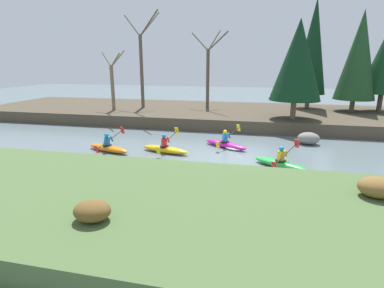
{
  "coord_description": "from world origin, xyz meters",
  "views": [
    {
      "loc": [
        1.3,
        -14.26,
        4.6
      ],
      "look_at": [
        -1.97,
        0.22,
        0.55
      ],
      "focal_mm": 28.0,
      "sensor_mm": 36.0,
      "label": 1
    }
  ],
  "objects_px": {
    "kayaker_trailing": "(166,149)",
    "kayaker_lead": "(284,164)",
    "kayaker_far_back": "(109,147)",
    "kayaker_middle": "(227,144)",
    "boulder_midstream": "(309,138)"
  },
  "relations": [
    {
      "from": "kayaker_trailing",
      "to": "kayaker_lead",
      "type": "bearing_deg",
      "value": 2.79
    },
    {
      "from": "kayaker_lead",
      "to": "kayaker_far_back",
      "type": "height_order",
      "value": "same"
    },
    {
      "from": "kayaker_middle",
      "to": "kayaker_trailing",
      "type": "relative_size",
      "value": 0.95
    },
    {
      "from": "kayaker_middle",
      "to": "boulder_midstream",
      "type": "xyz_separation_m",
      "value": [
        4.52,
        1.82,
        0.15
      ]
    },
    {
      "from": "kayaker_far_back",
      "to": "boulder_midstream",
      "type": "height_order",
      "value": "kayaker_far_back"
    },
    {
      "from": "kayaker_middle",
      "to": "boulder_midstream",
      "type": "height_order",
      "value": "kayaker_middle"
    },
    {
      "from": "kayaker_far_back",
      "to": "kayaker_lead",
      "type": "bearing_deg",
      "value": 13.35
    },
    {
      "from": "kayaker_trailing",
      "to": "boulder_midstream",
      "type": "relative_size",
      "value": 2.24
    },
    {
      "from": "kayaker_trailing",
      "to": "kayaker_far_back",
      "type": "xyz_separation_m",
      "value": [
        -3.03,
        -0.47,
        0.0
      ]
    },
    {
      "from": "kayaker_middle",
      "to": "kayaker_far_back",
      "type": "distance_m",
      "value": 6.46
    },
    {
      "from": "kayaker_lead",
      "to": "kayaker_trailing",
      "type": "relative_size",
      "value": 0.94
    },
    {
      "from": "kayaker_far_back",
      "to": "boulder_midstream",
      "type": "distance_m",
      "value": 11.32
    },
    {
      "from": "kayaker_lead",
      "to": "boulder_midstream",
      "type": "relative_size",
      "value": 2.09
    },
    {
      "from": "kayaker_trailing",
      "to": "kayaker_far_back",
      "type": "distance_m",
      "value": 3.07
    },
    {
      "from": "kayaker_middle",
      "to": "kayaker_trailing",
      "type": "height_order",
      "value": "same"
    }
  ]
}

